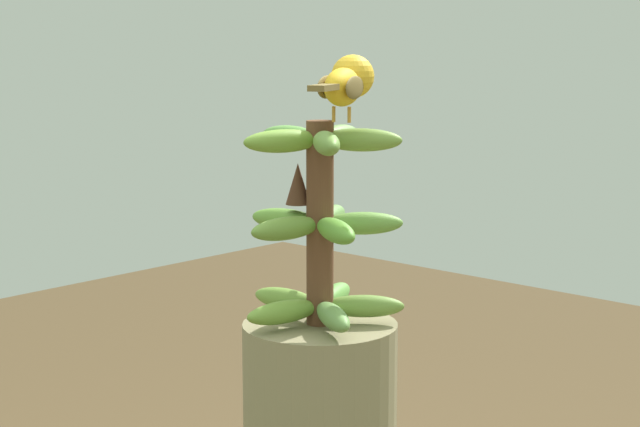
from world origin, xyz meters
The scene contains 2 objects.
banana_bunch centered at (0.00, 0.00, 1.13)m, with size 0.24×0.24×0.30m.
perched_bird centered at (0.02, -0.03, 1.33)m, with size 0.20×0.10×0.09m.
Camera 1 is at (-1.09, -1.00, 1.39)m, focal length 58.89 mm.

